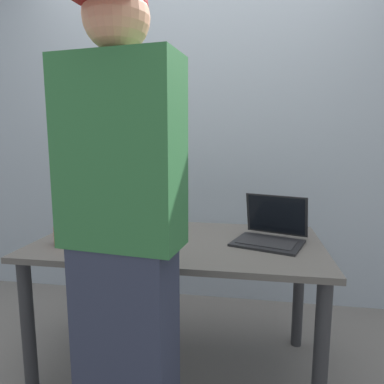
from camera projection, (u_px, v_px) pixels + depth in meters
name	position (u px, v px, depth m)	size (l,w,h in m)	color
ground_plane	(180.00, 368.00, 1.87)	(8.00, 8.00, 0.00)	slate
desk	(179.00, 260.00, 1.78)	(1.42, 0.77, 0.72)	#56514C
laptop	(271.00, 232.00, 1.73)	(0.40, 0.39, 0.22)	black
beer_bottle_dark	(92.00, 205.00, 2.11)	(0.07, 0.07, 0.29)	#472B14
beer_bottle_brown	(105.00, 211.00, 1.92)	(0.08, 0.08, 0.30)	#333333
beer_bottle_amber	(116.00, 204.00, 2.06)	(0.06, 0.06, 0.31)	#1E5123
person_figure	(123.00, 237.00, 1.16)	(0.42, 0.31, 1.73)	#2D3347
coffee_mug	(64.00, 235.00, 1.69)	(0.12, 0.09, 0.09)	#BF4C33
back_wall	(203.00, 129.00, 2.58)	(6.00, 0.10, 2.60)	#99A3AD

